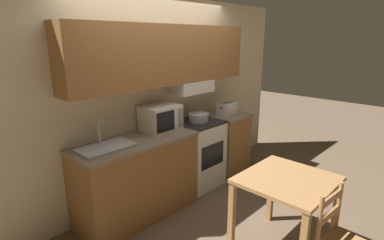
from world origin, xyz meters
name	(u,v)px	position (x,y,z in m)	size (l,w,h in m)	color
ground_plane	(162,188)	(0.00, 0.00, 0.00)	(16.00, 16.00, 0.00)	brown
wall_back	(162,79)	(0.01, -0.07, 1.54)	(5.04, 0.38, 2.55)	beige
lower_counter_main	(137,178)	(-0.61, -0.30, 0.47)	(1.44, 0.61, 0.94)	#936033
lower_counter_right_stub	(225,143)	(1.04, -0.30, 0.47)	(0.57, 0.61, 0.94)	#936033
stove_range	(197,154)	(0.44, -0.28, 0.47)	(0.64, 0.57, 0.94)	white
cooking_pot	(199,117)	(0.46, -0.28, 1.00)	(0.36, 0.28, 0.11)	#B7BABF
microwave	(160,118)	(-0.15, -0.20, 1.09)	(0.44, 0.36, 0.31)	white
toaster	(227,108)	(1.03, -0.32, 1.03)	(0.26, 0.21, 0.18)	white
sink_basin	(106,147)	(-0.97, -0.30, 0.95)	(0.57, 0.34, 0.29)	#B7BABF
dining_table	(286,191)	(0.00, -1.83, 0.65)	(0.82, 0.78, 0.78)	#B27F4C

